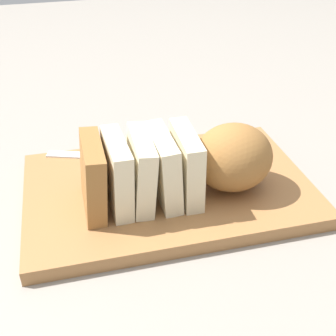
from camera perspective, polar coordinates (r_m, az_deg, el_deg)
ground_plane at (r=0.73m, az=0.00°, el=-3.50°), size 3.00×3.00×0.00m
cutting_board at (r=0.72m, az=0.00°, el=-2.77°), size 0.47×0.31×0.02m
bread_loaf at (r=0.66m, az=2.33°, el=0.53°), size 0.30×0.12×0.11m
bread_knife at (r=0.77m, az=-1.70°, el=1.67°), size 0.25×0.11×0.02m
crumb_near_knife at (r=0.73m, az=6.35°, el=-0.97°), size 0.01×0.01×0.01m
crumb_near_loaf at (r=0.73m, az=4.34°, el=-0.79°), size 0.01×0.01×0.01m
crumb_stray_left at (r=0.70m, az=0.23°, el=-2.73°), size 0.00×0.00×0.00m
crumb_stray_right at (r=0.74m, az=3.04°, el=-0.36°), size 0.01×0.01×0.01m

